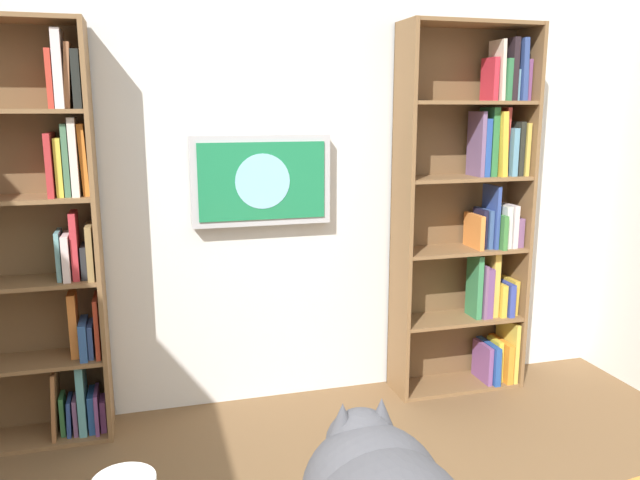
{
  "coord_description": "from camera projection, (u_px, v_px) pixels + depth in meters",
  "views": [
    {
      "loc": [
        0.55,
        1.14,
        1.64
      ],
      "look_at": [
        -0.08,
        -1.12,
        1.14
      ],
      "focal_mm": 35.35,
      "sensor_mm": 36.0,
      "label": 1
    }
  ],
  "objects": [
    {
      "name": "wall_back",
      "position": [
        249.0,
        163.0,
        3.38
      ],
      "size": [
        4.52,
        0.06,
        2.7
      ],
      "primitive_type": "cube",
      "color": "silver",
      "rests_on": "ground"
    },
    {
      "name": "wall_mounted_tv",
      "position": [
        261.0,
        181.0,
        3.33
      ],
      "size": [
        0.74,
        0.07,
        0.48
      ],
      "color": "#B7B7BC"
    },
    {
      "name": "bookshelf_left",
      "position": [
        475.0,
        215.0,
        3.62
      ],
      "size": [
        0.77,
        0.28,
        2.09
      ],
      "color": "brown",
      "rests_on": "ground"
    },
    {
      "name": "bookshelf_right",
      "position": [
        30.0,
        244.0,
        3.01
      ],
      "size": [
        0.82,
        0.28,
        2.04
      ],
      "color": "brown",
      "rests_on": "ground"
    }
  ]
}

